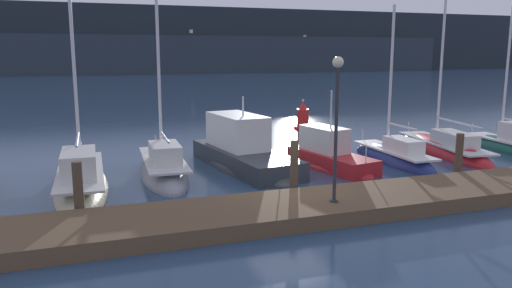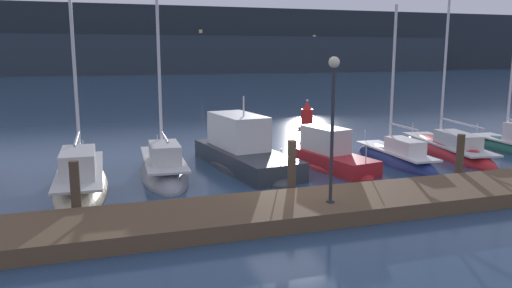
{
  "view_description": "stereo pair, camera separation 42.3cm",
  "coord_description": "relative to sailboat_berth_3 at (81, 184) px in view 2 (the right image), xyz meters",
  "views": [
    {
      "loc": [
        -6.5,
        -14.76,
        4.79
      ],
      "look_at": [
        0.0,
        3.61,
        1.2
      ],
      "focal_mm": 35.0,
      "sensor_mm": 36.0,
      "label": 1
    },
    {
      "loc": [
        -6.1,
        -14.89,
        4.79
      ],
      "look_at": [
        0.0,
        3.61,
        1.2
      ],
      "focal_mm": 35.0,
      "sensor_mm": 36.0,
      "label": 2
    }
  ],
  "objects": [
    {
      "name": "ground_plane",
      "position": [
        6.64,
        -3.37,
        -0.18
      ],
      "size": [
        400.0,
        400.0,
        0.0
      ],
      "primitive_type": "plane",
      "color": "navy"
    },
    {
      "name": "dock",
      "position": [
        6.64,
        -5.16,
        0.05
      ],
      "size": [
        35.11,
        2.8,
        0.45
      ],
      "primitive_type": "cube",
      "color": "brown",
      "rests_on": "ground"
    },
    {
      "name": "mooring_pile_1",
      "position": [
        -0.06,
        -3.51,
        0.7
      ],
      "size": [
        0.28,
        0.28,
        1.76
      ],
      "primitive_type": "cylinder",
      "color": "#4C3D2D",
      "rests_on": "ground"
    },
    {
      "name": "mooring_pile_2",
      "position": [
        6.64,
        -3.51,
        0.81
      ],
      "size": [
        0.28,
        0.28,
        1.98
      ],
      "primitive_type": "cylinder",
      "color": "#4C3D2D",
      "rests_on": "ground"
    },
    {
      "name": "mooring_pile_3",
      "position": [
        13.34,
        -3.51,
        0.74
      ],
      "size": [
        0.28,
        0.28,
        1.84
      ],
      "primitive_type": "cylinder",
      "color": "#4C3D2D",
      "rests_on": "ground"
    },
    {
      "name": "sailboat_berth_3",
      "position": [
        0.0,
        0.0,
        0.0
      ],
      "size": [
        2.0,
        7.41,
        11.38
      ],
      "color": "beige",
      "rests_on": "ground"
    },
    {
      "name": "sailboat_berth_4",
      "position": [
        3.07,
        0.99,
        -0.05
      ],
      "size": [
        2.07,
        6.21,
        8.35
      ],
      "color": "gray",
      "rests_on": "ground"
    },
    {
      "name": "motorboat_berth_5",
      "position": [
        6.51,
        1.45,
        0.2
      ],
      "size": [
        3.32,
        7.6,
        3.64
      ],
      "color": "#2D3338",
      "rests_on": "ground"
    },
    {
      "name": "motorboat_berth_6",
      "position": [
        9.92,
        0.16,
        0.12
      ],
      "size": [
        2.51,
        5.18,
        3.74
      ],
      "color": "red",
      "rests_on": "ground"
    },
    {
      "name": "sailboat_berth_7",
      "position": [
        13.11,
        0.2,
        -0.07
      ],
      "size": [
        1.6,
        5.9,
        7.49
      ],
      "color": "navy",
      "rests_on": "ground"
    },
    {
      "name": "sailboat_berth_8",
      "position": [
        16.53,
        1.08,
        -0.06
      ],
      "size": [
        3.02,
        7.92,
        11.87
      ],
      "color": "red",
      "rests_on": "ground"
    },
    {
      "name": "channel_buoy",
      "position": [
        13.44,
        10.54,
        0.51
      ],
      "size": [
        1.14,
        1.14,
        1.87
      ],
      "color": "red",
      "rests_on": "ground"
    },
    {
      "name": "dock_lamppost",
      "position": [
        7.03,
        -5.56,
        3.08
      ],
      "size": [
        0.32,
        0.32,
        4.23
      ],
      "color": "#2D2D33",
      "rests_on": "dock"
    },
    {
      "name": "hillside_backdrop",
      "position": [
        8.43,
        105.99,
        6.93
      ],
      "size": [
        240.0,
        23.0,
        15.4
      ],
      "color": "#232B33",
      "rests_on": "ground"
    }
  ]
}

